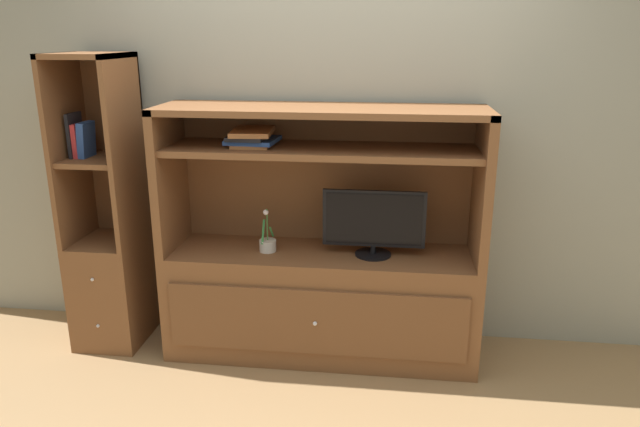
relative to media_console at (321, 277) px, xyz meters
The scene contains 8 objects.
ground_plane 0.63m from the media_console, 90.00° to the right, with size 8.00×8.00×0.00m, color #99754C.
painted_rear_wall 0.98m from the media_console, 90.00° to the left, with size 6.00×0.10×2.80m, color gray.
media_console is the anchor object (origin of this frame).
tv_monitor 0.47m from the media_console, ahead, with size 0.58×0.21×0.38m.
potted_plant 0.38m from the media_console, behind, with size 0.10×0.12×0.26m.
magazine_stack 0.92m from the media_console, behind, with size 0.28×0.33×0.09m.
bookshelf_tall 1.32m from the media_console, behind, with size 0.39×0.47×1.76m.
upright_book_row 1.62m from the media_console, behind, with size 0.10×0.16×0.26m.
Camera 1 is at (0.39, -2.80, 1.87)m, focal length 33.09 mm.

